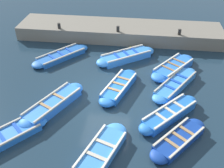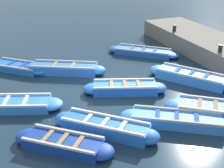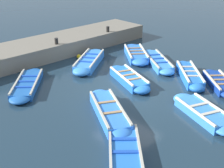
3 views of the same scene
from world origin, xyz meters
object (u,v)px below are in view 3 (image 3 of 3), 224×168
(boat_end_of_row, at_px, (27,84))
(boat_alongside, at_px, (204,113))
(boat_near_quay, at_px, (190,75))
(bollard_north, at_px, (108,29))
(bollard_mid_north, at_px, (56,41))
(boat_far_corner, at_px, (109,112))
(boat_drifting, at_px, (136,54))
(boat_outer_right, at_px, (89,61))
(boat_inner_gap, at_px, (125,149))
(buoy_orange_near, at_px, (79,57))
(boat_centre, at_px, (129,79))
(boat_outer_left, at_px, (157,61))
(boat_bow_out, at_px, (219,83))

(boat_end_of_row, distance_m, boat_alongside, 7.86)
(boat_near_quay, relative_size, bollard_north, 8.76)
(boat_end_of_row, relative_size, bollard_mid_north, 9.97)
(boat_far_corner, distance_m, boat_near_quay, 5.33)
(boat_drifting, distance_m, boat_outer_right, 2.89)
(boat_drifting, xyz_separation_m, bollard_mid_north, (2.92, 3.45, 0.86))
(boat_inner_gap, relative_size, buoy_orange_near, 11.93)
(boat_far_corner, distance_m, boat_centre, 3.40)
(boat_end_of_row, relative_size, boat_outer_left, 0.97)
(boat_alongside, bearing_deg, boat_outer_right, -2.94)
(boat_centre, height_order, boat_near_quay, boat_near_quay)
(boat_alongside, height_order, boat_near_quay, boat_near_quay)
(boat_inner_gap, xyz_separation_m, boat_outer_right, (6.85, -4.21, 0.06))
(boat_near_quay, relative_size, buoy_orange_near, 11.94)
(bollard_mid_north, bearing_deg, boat_outer_left, -142.37)
(bollard_north, distance_m, bollard_mid_north, 3.92)
(boat_bow_out, xyz_separation_m, bollard_north, (8.30, -0.60, 0.90))
(boat_outer_right, xyz_separation_m, bollard_north, (2.01, -3.21, 0.85))
(boat_drifting, distance_m, bollard_mid_north, 4.60)
(bollard_north, bearing_deg, boat_outer_right, 121.99)
(boat_outer_right, bearing_deg, boat_inner_gap, 148.41)
(boat_far_corner, xyz_separation_m, boat_alongside, (-2.45, -2.64, -0.04))
(boat_far_corner, height_order, buoy_orange_near, boat_far_corner)
(boat_drifting, relative_size, boat_centre, 0.97)
(boat_alongside, xyz_separation_m, bollard_north, (9.31, -3.59, 0.90))
(bollard_north, bearing_deg, buoy_orange_near, 105.26)
(boat_end_of_row, distance_m, buoy_orange_near, 4.41)
(boat_centre, xyz_separation_m, bollard_north, (5.09, -3.33, 0.87))
(boat_outer_left, bearing_deg, boat_outer_right, 47.89)
(boat_inner_gap, xyz_separation_m, bollard_mid_north, (8.86, -3.50, 0.91))
(boat_drifting, bearing_deg, boat_centre, 127.26)
(boat_drifting, height_order, boat_near_quay, boat_near_quay)
(boat_far_corner, xyz_separation_m, boat_centre, (1.77, -2.90, -0.02))
(bollard_north, xyz_separation_m, bollard_mid_north, (0.00, 3.92, 0.00))
(bollard_north, bearing_deg, boat_inner_gap, 140.03)
(boat_bow_out, distance_m, boat_near_quay, 1.46)
(boat_centre, xyz_separation_m, boat_outer_right, (3.09, -0.12, 0.02))
(boat_far_corner, height_order, boat_drifting, boat_far_corner)
(boat_near_quay, bearing_deg, boat_outer_right, 25.49)
(boat_outer_left, relative_size, buoy_orange_near, 14.04)
(boat_end_of_row, distance_m, boat_outer_left, 7.05)
(boat_outer_right, bearing_deg, boat_near_quay, -154.51)
(boat_outer_right, relative_size, bollard_north, 10.49)
(boat_inner_gap, distance_m, boat_bow_out, 6.85)
(boat_centre, xyz_separation_m, boat_near_quay, (-1.77, -2.43, 0.02))
(boat_inner_gap, relative_size, boat_outer_left, 0.85)
(boat_far_corner, bearing_deg, buoy_orange_near, -28.07)
(boat_inner_gap, height_order, buoy_orange_near, boat_inner_gap)
(boat_centre, bearing_deg, boat_drifting, -52.74)
(bollard_north, distance_m, buoy_orange_near, 3.25)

